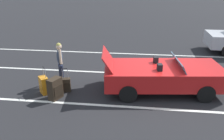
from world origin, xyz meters
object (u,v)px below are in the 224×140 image
at_px(suitcase_large_black, 55,89).
at_px(traveler_person, 60,62).
at_px(convertible_car, 168,75).
at_px(suitcase_small_carryon, 66,85).
at_px(suitcase_medium_bright, 44,85).

relative_size(suitcase_large_black, traveler_person, 0.45).
relative_size(convertible_car, suitcase_large_black, 5.92).
bearing_deg(suitcase_large_black, suitcase_small_carryon, 94.61).
relative_size(suitcase_small_carryon, traveler_person, 0.53).
bearing_deg(suitcase_small_carryon, suitcase_large_black, -32.90).
xyz_separation_m(convertible_car, traveler_person, (-3.95, 0.02, 0.34)).
bearing_deg(suitcase_large_black, convertible_car, 38.71).
distance_m(suitcase_small_carryon, traveler_person, 0.92).
xyz_separation_m(suitcase_medium_bright, traveler_person, (0.39, 0.76, 0.62)).
relative_size(suitcase_medium_bright, suitcase_small_carryon, 1.13).
relative_size(suitcase_large_black, suitcase_medium_bright, 0.75).
bearing_deg(suitcase_large_black, suitcase_medium_bright, 172.65).
bearing_deg(convertible_car, suitcase_medium_bright, -176.90).
distance_m(suitcase_medium_bright, traveler_person, 1.05).
height_order(suitcase_medium_bright, traveler_person, traveler_person).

